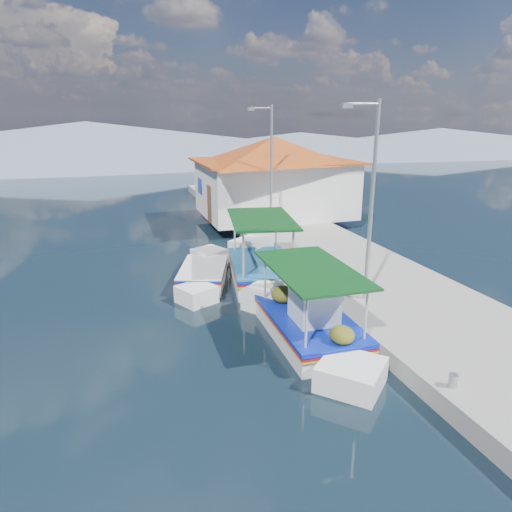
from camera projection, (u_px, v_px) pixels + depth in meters
name	position (u px, v px, depth m)	size (l,w,h in m)	color
ground	(243.00, 366.00, 11.69)	(160.00, 160.00, 0.00)	black
quay	(342.00, 264.00, 18.80)	(5.00, 44.00, 0.50)	gray
bollards	(301.00, 265.00, 17.39)	(0.20, 17.20, 0.30)	#A5A8AD
main_caique	(308.00, 323.00, 13.07)	(2.17, 7.09, 2.33)	white
caique_green_canopy	(260.00, 271.00, 17.56)	(3.00, 7.20, 2.73)	white
caique_blue_hull	(203.00, 276.00, 17.46)	(2.71, 5.15, 0.97)	white
harbor_building	(274.00, 175.00, 26.35)	(10.49, 10.49, 4.40)	white
lamp_post_near	(370.00, 193.00, 13.70)	(1.21, 0.14, 6.00)	#A5A8AD
lamp_post_far	(269.00, 163.00, 21.90)	(1.21, 0.14, 6.00)	#A5A8AD
mountain_ridge	(176.00, 145.00, 64.02)	(171.40, 96.00, 5.50)	slate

